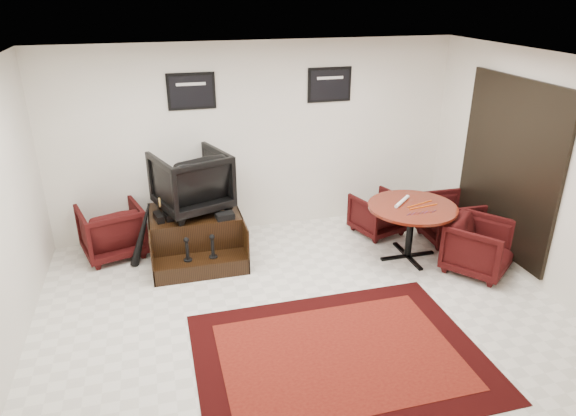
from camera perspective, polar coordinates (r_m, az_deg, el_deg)
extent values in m
plane|color=white|center=(6.02, 1.79, -11.82)|extent=(6.00, 6.00, 0.00)
cube|color=silver|center=(7.63, -3.50, 7.62)|extent=(6.00, 0.02, 2.80)
cube|color=silver|center=(3.35, 14.92, -15.73)|extent=(6.00, 0.02, 2.80)
cube|color=silver|center=(6.79, 27.04, 3.04)|extent=(0.02, 5.00, 2.80)
cube|color=white|center=(4.96, 2.21, 15.64)|extent=(6.00, 5.00, 0.02)
cube|color=black|center=(7.30, 23.23, 4.19)|extent=(0.05, 1.90, 2.30)
cube|color=black|center=(7.30, 23.17, 4.19)|extent=(0.02, 1.72, 2.12)
cube|color=black|center=(7.30, 23.20, 4.19)|extent=(0.03, 0.05, 2.12)
cube|color=black|center=(7.32, -10.70, 12.63)|extent=(0.66, 0.03, 0.50)
cube|color=black|center=(7.30, -10.69, 12.61)|extent=(0.58, 0.01, 0.42)
cube|color=silver|center=(7.28, -10.74, 13.37)|extent=(0.40, 0.00, 0.04)
cube|color=black|center=(7.73, 4.63, 13.51)|extent=(0.66, 0.03, 0.50)
cube|color=black|center=(7.71, 4.68, 13.49)|extent=(0.58, 0.01, 0.42)
cube|color=silver|center=(7.69, 4.71, 14.21)|extent=(0.40, 0.00, 0.04)
cube|color=black|center=(5.47, 5.72, -16.04)|extent=(2.90, 2.17, 0.01)
cube|color=#530F0B|center=(5.47, 5.72, -15.99)|extent=(2.38, 1.66, 0.01)
cube|color=black|center=(7.29, -10.24, -2.63)|extent=(1.22, 0.90, 0.63)
cube|color=black|center=(6.82, -9.61, -6.42)|extent=(1.22, 0.36, 0.23)
cube|color=black|center=(7.12, -14.95, -3.75)|extent=(0.02, 1.26, 0.63)
cube|color=black|center=(7.19, -5.31, -2.72)|extent=(0.02, 1.26, 0.63)
cylinder|color=black|center=(6.76, -11.05, -5.66)|extent=(0.11, 0.11, 0.02)
cylinder|color=black|center=(6.70, -11.13, -4.69)|extent=(0.04, 0.04, 0.24)
sphere|color=black|center=(6.63, -11.24, -3.51)|extent=(0.07, 0.07, 0.07)
cylinder|color=black|center=(6.78, -8.31, -5.36)|extent=(0.11, 0.11, 0.02)
cylinder|color=black|center=(6.72, -8.37, -4.39)|extent=(0.04, 0.04, 0.24)
sphere|color=black|center=(6.65, -8.45, -3.21)|extent=(0.07, 0.07, 0.07)
imported|color=black|center=(7.04, -10.73, 3.23)|extent=(1.12, 1.09, 0.92)
cube|color=black|center=(6.96, -14.16, -1.00)|extent=(0.15, 0.27, 0.09)
cube|color=black|center=(6.98, -13.21, -0.82)|extent=(0.15, 0.27, 0.09)
cube|color=black|center=(6.85, -7.02, -0.87)|extent=(0.25, 0.19, 0.08)
imported|color=black|center=(7.49, -19.03, -2.11)|extent=(0.96, 0.93, 0.81)
cylinder|color=#4A180A|center=(7.06, 13.66, 0.10)|extent=(1.19, 1.19, 0.04)
cylinder|color=black|center=(7.20, 13.38, -2.56)|extent=(0.10, 0.10, 0.70)
cube|color=black|center=(7.37, 13.12, -5.19)|extent=(0.79, 0.06, 0.03)
cube|color=black|center=(7.37, 13.12, -5.19)|extent=(0.06, 0.79, 0.03)
imported|color=black|center=(7.86, 9.93, -0.42)|extent=(0.82, 0.79, 0.68)
imported|color=black|center=(7.87, 17.54, -0.90)|extent=(0.70, 0.75, 0.75)
imported|color=black|center=(7.13, 20.51, -3.80)|extent=(1.03, 1.03, 0.78)
cylinder|color=white|center=(7.09, 12.56, 0.72)|extent=(0.34, 0.32, 0.05)
cylinder|color=#EE5C0D|center=(7.04, 14.82, 0.15)|extent=(0.45, 0.08, 0.01)
cylinder|color=#EE5C0D|center=(7.12, 14.43, 0.46)|extent=(0.43, 0.14, 0.01)
cylinder|color=#4C1933|center=(6.77, 13.28, -0.67)|extent=(0.09, 0.06, 0.01)
cylinder|color=#4C1933|center=(6.80, 13.73, -0.62)|extent=(0.09, 0.06, 0.01)
cylinder|color=#4C1933|center=(6.82, 14.18, -0.56)|extent=(0.09, 0.06, 0.01)
cylinder|color=#4C1933|center=(6.85, 14.62, -0.51)|extent=(0.09, 0.06, 0.01)
cylinder|color=#4C1933|center=(6.88, 15.05, -0.45)|extent=(0.09, 0.06, 0.01)
cylinder|color=#4C1933|center=(6.91, 15.49, -0.40)|extent=(0.09, 0.06, 0.01)
cylinder|color=#4C1933|center=(6.94, 15.92, -0.35)|extent=(0.09, 0.06, 0.01)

